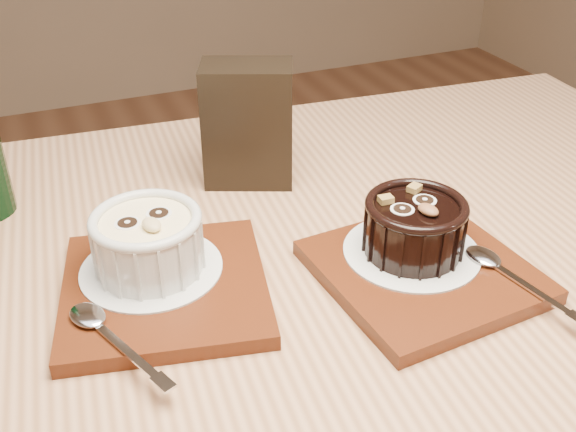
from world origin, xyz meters
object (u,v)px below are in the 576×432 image
Objects in this scene: tray_left at (165,289)px; ramekin_white at (148,240)px; table at (264,361)px; condiment_stand at (248,124)px; tray_right at (423,271)px; ramekin_dark at (415,224)px.

tray_left is 1.80× the size of ramekin_white.
table is 6.98× the size of tray_left.
condiment_stand reaches higher than ramekin_white.
tray_right is 0.27m from condiment_stand.
condiment_stand reaches higher than tray_left.
tray_right is at bearing -16.34° from tray_left.
condiment_stand is at bearing 73.36° from table.
ramekin_white is at bearing -134.47° from condiment_stand.
table is 6.98× the size of tray_right.
tray_left is at bearing 163.66° from tray_right.
table is at bearing -106.64° from condiment_stand.
tray_left is 0.24m from ramekin_dark.
table is 0.26m from condiment_stand.
ramekin_dark is (0.00, 0.02, 0.04)m from tray_right.
tray_right is at bearing -31.60° from ramekin_white.
ramekin_dark is at bearing -26.71° from ramekin_white.
tray_left is 0.24m from condiment_stand.
tray_right is 1.89× the size of ramekin_dark.
ramekin_dark is at bearing -7.90° from table.
ramekin_white reaches higher than ramekin_dark.
tray_right is at bearing -70.92° from condiment_stand.
ramekin_white is 0.22m from condiment_stand.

